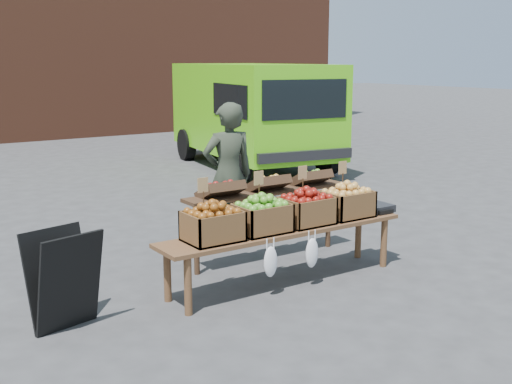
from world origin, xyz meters
TOP-DOWN VIEW (x-y plane):
  - ground at (0.00, 0.00)m, footprint 80.00×80.00m
  - delivery_van at (4.10, 6.15)m, footprint 2.90×5.02m
  - vendor at (0.63, 1.52)m, footprint 0.69×0.52m
  - chalkboard_sign at (-1.80, 0.21)m, footprint 0.62×0.43m
  - back_table at (0.68, 0.79)m, footprint 2.10×0.44m
  - display_bench at (0.38, 0.07)m, footprint 2.70×0.56m
  - crate_golden_apples at (-0.45, 0.07)m, footprint 0.50×0.40m
  - crate_russet_pears at (0.10, 0.07)m, footprint 0.50×0.40m
  - crate_red_apples at (0.65, 0.07)m, footprint 0.50×0.40m
  - crate_green_apples at (1.20, 0.07)m, footprint 0.50×0.40m
  - weighing_scale at (1.63, 0.07)m, footprint 0.34×0.30m

SIDE VIEW (x-z plane):
  - ground at x=0.00m, z-range 0.00..0.00m
  - display_bench at x=0.38m, z-range 0.00..0.57m
  - chalkboard_sign at x=-1.80m, z-range 0.00..0.85m
  - back_table at x=0.68m, z-range 0.00..1.04m
  - weighing_scale at x=1.63m, z-range 0.57..0.65m
  - crate_golden_apples at x=-0.45m, z-range 0.57..0.85m
  - crate_russet_pears at x=0.10m, z-range 0.57..0.85m
  - crate_red_apples at x=0.65m, z-range 0.57..0.85m
  - crate_green_apples at x=1.20m, z-range 0.57..0.85m
  - vendor at x=0.63m, z-range 0.00..1.73m
  - delivery_van at x=4.10m, z-range 0.00..2.12m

